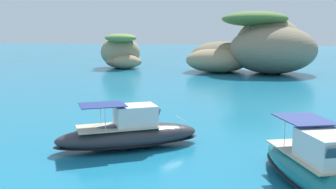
% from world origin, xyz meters
% --- Properties ---
extents(islet_large, '(25.28, 19.16, 9.80)m').
position_xyz_m(islet_large, '(1.27, 58.39, 3.95)').
color(islet_large, '#9E8966').
rests_on(islet_large, ground).
extents(islet_small, '(9.67, 9.13, 6.26)m').
position_xyz_m(islet_small, '(-23.42, 59.11, 2.59)').
color(islet_small, '#9E8966').
rests_on(islet_small, ground).
extents(motorboat_teal, '(6.18, 8.71, 2.66)m').
position_xyz_m(motorboat_teal, '(8.07, 10.93, 0.85)').
color(motorboat_teal, '#19727A').
rests_on(motorboat_teal, ground).
extents(motorboat_charcoal, '(7.97, 6.80, 2.55)m').
position_xyz_m(motorboat_charcoal, '(-1.67, 13.87, 0.81)').
color(motorboat_charcoal, '#2D2D33').
rests_on(motorboat_charcoal, ground).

